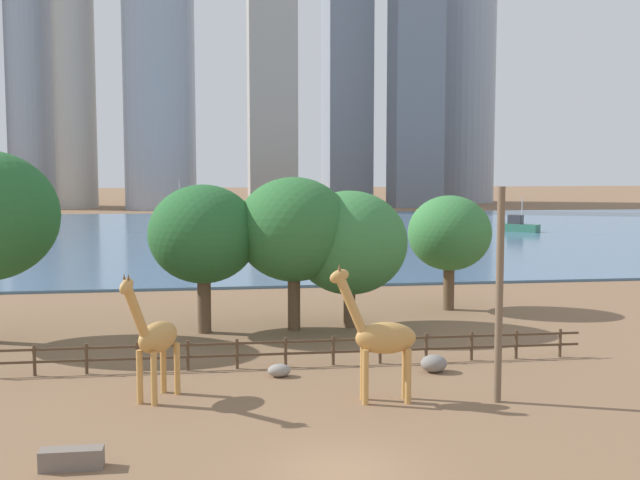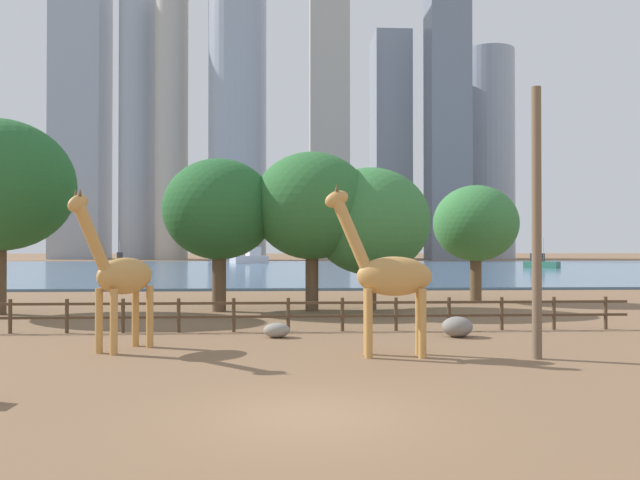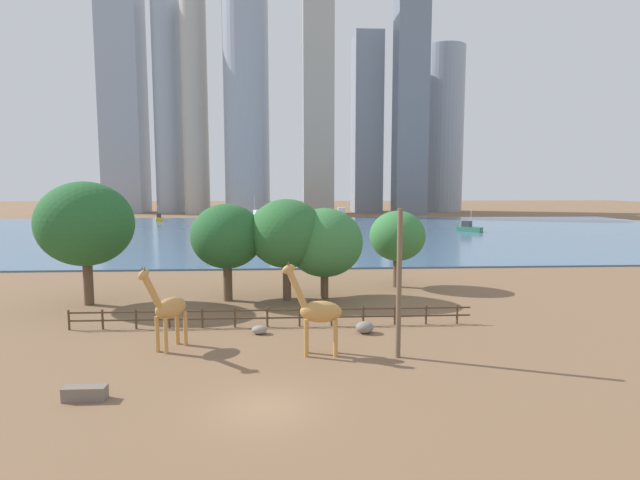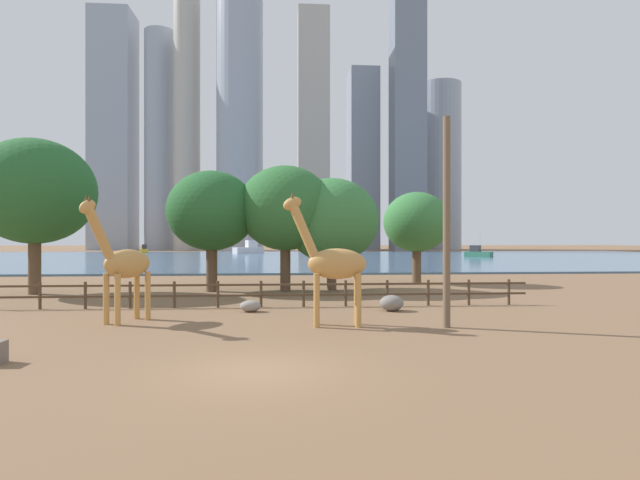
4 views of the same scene
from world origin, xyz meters
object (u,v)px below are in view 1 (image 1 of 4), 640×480
object	(u,v)px
giraffe_companion	(381,338)
tree_left_small	(450,233)
feeding_trough	(72,459)
tree_right_tall	(203,235)
tree_left_large	(294,230)
utility_pole	(499,295)
boat_barge	(21,214)
giraffe_tall	(155,338)
boulder_near_fence	(279,370)
tree_right_small	(350,243)
boulder_by_pole	(434,363)
boat_ferry	(315,209)
boat_sailboat	(519,226)
boat_tug	(183,213)

from	to	relation	value
giraffe_companion	tree_left_small	size ratio (longest dim) A/B	0.75
feeding_trough	tree_right_tall	distance (m)	19.46
giraffe_companion	tree_left_large	xyz separation A→B (m)	(-1.76, 13.27, 2.93)
utility_pole	boat_barge	xyz separation A→B (m)	(-39.41, 103.28, -3.11)
giraffe_tall	tree_right_tall	bearing A→B (deg)	-158.09
boulder_near_fence	tree_right_small	distance (m)	11.52
tree_right_tall	boulder_by_pole	bearing A→B (deg)	-44.43
tree_left_large	tree_right_tall	world-z (taller)	tree_left_large
boulder_near_fence	tree_left_small	bearing A→B (deg)	50.15
giraffe_companion	boat_ferry	bearing A→B (deg)	-92.85
utility_pole	feeding_trough	xyz separation A→B (m)	(-14.55, -4.54, -3.69)
tree_right_tall	tree_left_small	world-z (taller)	tree_right_tall
tree_left_large	boat_sailboat	world-z (taller)	tree_left_large
boat_tug	giraffe_tall	bearing A→B (deg)	58.33
boat_ferry	boat_tug	world-z (taller)	boat_tug
tree_right_tall	boat_tug	bearing A→B (deg)	92.32
giraffe_tall	boulder_by_pole	xyz separation A→B (m)	(11.41, 2.50, -2.00)
feeding_trough	utility_pole	bearing A→B (deg)	17.33
boat_tug	utility_pole	bearing A→B (deg)	65.63
giraffe_companion	boulder_by_pole	world-z (taller)	giraffe_companion
feeding_trough	boat_tug	world-z (taller)	boat_tug
boulder_by_pole	boat_sailboat	distance (m)	71.58
boulder_by_pole	tree_left_small	bearing A→B (deg)	70.41
utility_pole	boat_sailboat	world-z (taller)	utility_pole
boulder_near_fence	tree_right_tall	distance (m)	10.91
tree_left_large	tree_right_small	world-z (taller)	tree_left_large
tree_left_large	tree_right_tall	xyz separation A→B (m)	(-4.71, -0.01, -0.20)
tree_left_small	boat_ferry	size ratio (longest dim) A/B	0.90
giraffe_companion	tree_right_small	world-z (taller)	tree_right_small
giraffe_tall	giraffe_companion	xyz separation A→B (m)	(8.25, -1.33, 0.05)
tree_left_small	tree_right_small	xyz separation A→B (m)	(-6.86, -4.25, -0.05)
giraffe_companion	boat_barge	distance (m)	108.48
giraffe_tall	tree_right_small	bearing A→B (deg)	172.53
boat_ferry	tree_left_large	bearing A→B (deg)	173.80
giraffe_tall	tree_left_large	world-z (taller)	tree_left_large
boat_ferry	boat_sailboat	size ratio (longest dim) A/B	1.66
tree_right_tall	feeding_trough	bearing A→B (deg)	-101.62
boulder_near_fence	feeding_trough	distance (m)	11.48
boat_sailboat	boat_barge	xyz separation A→B (m)	(-68.33, 33.84, -0.04)
tree_left_small	boat_ferry	bearing A→B (deg)	87.64
boat_sailboat	tree_left_small	bearing A→B (deg)	-72.26
tree_left_small	tree_left_large	bearing A→B (deg)	-155.21
tree_left_large	tree_right_tall	bearing A→B (deg)	-179.90
giraffe_companion	boulder_near_fence	xyz separation A→B (m)	(-3.40, 4.01, -2.15)
tree_right_small	tree_left_small	bearing A→B (deg)	31.75
boat_tug	feeding_trough	bearing A→B (deg)	57.14
tree_left_large	boat_barge	world-z (taller)	tree_left_large
utility_pole	tree_right_small	distance (m)	14.58
tree_right_small	boat_tug	world-z (taller)	tree_right_small
tree_right_tall	boat_ferry	size ratio (longest dim) A/B	1.01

